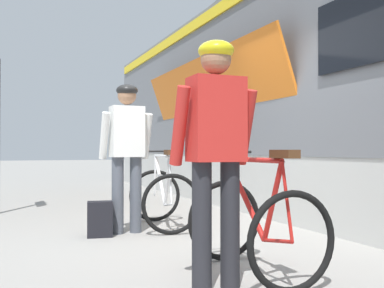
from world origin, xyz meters
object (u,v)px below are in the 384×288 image
Objects in this scene: cyclist_far_in_red at (216,140)px; backpack_on_platform at (100,219)px; cyclist_near_in_white at (127,144)px; bicycle_far_red at (254,224)px; bicycle_near_white at (163,196)px; train_car at (357,85)px.

backpack_on_platform is (-0.39, 2.22, -0.85)m from cyclist_far_in_red.
cyclist_near_in_white is 2.28m from bicycle_far_red.
bicycle_near_white and bicycle_far_red have the same top height.
bicycle_far_red is at bearing 24.33° from cyclist_far_in_red.
cyclist_far_in_red is at bearing -100.49° from bicycle_near_white.
cyclist_near_in_white is 2.33m from cyclist_far_in_red.
cyclist_far_in_red reaches higher than bicycle_near_white.
bicycle_far_red reaches higher than backpack_on_platform.
train_car is at bearing 1.41° from cyclist_near_in_white.
train_car reaches higher than cyclist_far_in_red.
backpack_on_platform is at bearing -161.86° from cyclist_near_in_white.
backpack_on_platform is at bearing -160.79° from bicycle_near_white.
train_car is 15.57× the size of bicycle_far_red.
cyclist_far_in_red is 1.64× the size of bicycle_far_red.
cyclist_near_in_white reaches higher than bicycle_near_white.
bicycle_near_white is (-3.07, 0.10, -1.56)m from train_car.
bicycle_near_white is (0.47, 2.51, -0.65)m from cyclist_far_in_red.
train_car is 9.51× the size of cyclist_near_in_white.
cyclist_far_in_red is (0.05, -2.33, 0.00)m from cyclist_near_in_white.
bicycle_near_white is 2.32m from bicycle_far_red.
backpack_on_platform is (-0.85, -0.30, -0.20)m from bicycle_near_white.
train_car reaches higher than bicycle_far_red.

